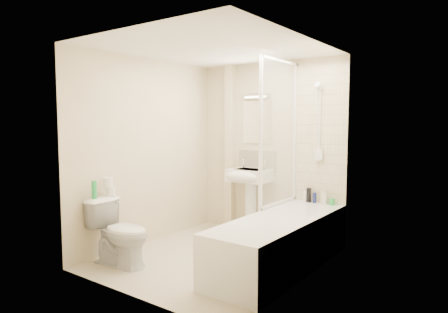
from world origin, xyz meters
The scene contains 25 objects.
floor centered at (0.00, 0.00, 0.00)m, with size 2.50×2.50×0.00m, color beige.
wall_back centered at (0.00, 1.25, 1.20)m, with size 2.20×0.02×2.40m, color beige.
wall_left centered at (-1.10, 0.00, 1.20)m, with size 0.02×2.50×2.40m, color beige.
wall_right centered at (1.10, 0.00, 1.20)m, with size 0.02×2.50×2.40m, color beige.
ceiling centered at (0.00, 0.00, 2.40)m, with size 2.20×2.50×0.02m, color white.
tile_back centered at (0.75, 1.24, 1.42)m, with size 0.70×0.01×1.75m, color beige.
tile_right centered at (1.09, 0.20, 1.42)m, with size 0.01×2.10×1.75m, color beige.
pipe_boxing centered at (-0.62, 1.19, 1.20)m, with size 0.12×0.12×2.40m, color beige.
splashback centered at (-0.19, 1.24, 1.03)m, with size 0.60×0.01×0.30m, color beige.
mirror centered at (-0.19, 1.24, 1.58)m, with size 0.46×0.01×0.60m, color white.
strip_light centered at (-0.19, 1.22, 1.95)m, with size 0.42×0.07×0.07m, color silver.
bathtub centered at (0.75, 0.20, 0.29)m, with size 0.70×2.10×0.55m.
shower_screen centered at (0.40, 0.80, 1.45)m, with size 0.04×0.92×1.80m.
shower_fixture centered at (0.75, 1.19, 1.55)m, with size 0.10×0.16×0.99m.
pedestal_sink centered at (-0.19, 1.01, 0.74)m, with size 0.55×0.50×1.06m.
bottle_white_a centered at (0.60, 1.16, 0.62)m, with size 0.05×0.05×0.14m, color white.
bottle_black_b centered at (0.64, 1.16, 0.64)m, with size 0.06×0.06×0.19m, color black.
bottle_blue centered at (0.73, 1.16, 0.62)m, with size 0.05×0.05×0.13m, color navy.
bottle_cream centered at (0.84, 1.16, 0.63)m, with size 0.06×0.06×0.17m, color beige.
bottle_white_b centered at (0.86, 1.16, 0.62)m, with size 0.06×0.06×0.15m, color white.
bottle_green centered at (0.96, 1.16, 0.59)m, with size 0.07×0.07×0.09m, color green.
toilet centered at (-0.72, -0.78, 0.37)m, with size 0.75×0.47×0.73m, color white.
toilet_roll_lower centered at (-0.98, -0.69, 0.79)m, with size 0.11×0.11×0.11m, color white.
toilet_roll_upper centered at (-0.98, -0.73, 0.90)m, with size 0.11×0.11×0.11m, color white.
green_bottle centered at (-0.98, -0.92, 0.83)m, with size 0.06×0.06×0.20m, color green.
Camera 1 is at (2.76, -3.59, 1.59)m, focal length 32.00 mm.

